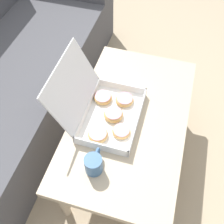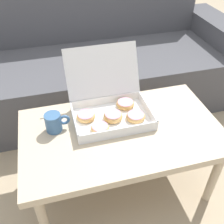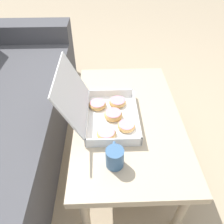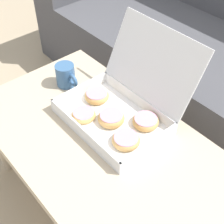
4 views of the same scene
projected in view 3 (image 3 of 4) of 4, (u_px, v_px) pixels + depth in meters
The scene contains 4 objects.
ground_plane at pixel (112, 161), 1.51m from camera, with size 12.00×12.00×0.00m, color tan.
coffee_table at pixel (127, 121), 1.26m from camera, with size 1.01×0.59×0.43m.
pastry_box at pixel (104, 111), 1.17m from camera, with size 0.40×0.40×0.31m.
coffee_mug at pixel (114, 157), 0.95m from camera, with size 0.12×0.08×0.10m.
Camera 3 is at (-0.90, 0.03, 1.26)m, focal length 35.00 mm.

